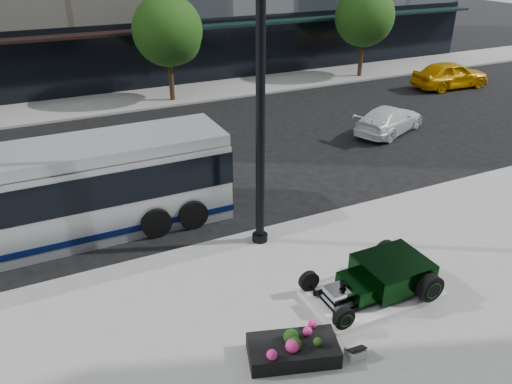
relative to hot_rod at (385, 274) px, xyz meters
name	(u,v)px	position (x,y,z in m)	size (l,w,h in m)	color
ground	(253,200)	(-0.75, 6.29, -0.70)	(120.00, 120.00, 0.00)	black
sidewalk_far	(151,98)	(-0.75, 20.29, -0.64)	(70.00, 4.00, 0.12)	gray
street_trees	(170,33)	(0.39, 19.36, 3.07)	(29.80, 3.80, 5.70)	black
display_plinth	(372,294)	(-0.33, 0.00, -0.50)	(3.40, 1.80, 0.15)	silver
hot_rod	(385,274)	(0.00, 0.00, 0.00)	(3.22, 2.00, 0.81)	black
info_plaque	(356,352)	(-1.96, -1.53, -0.45)	(0.42, 0.32, 0.31)	silver
lamppost	(260,115)	(-1.78, 3.66, 3.40)	(0.47, 0.47, 8.60)	black
flower_planter	(293,349)	(-3.21, -0.95, -0.34)	(2.16, 1.52, 0.64)	black
transit_bus	(29,198)	(-7.88, 6.74, 0.79)	(12.12, 2.88, 2.92)	silver
white_sedan	(390,120)	(8.13, 9.87, -0.07)	(1.77, 4.35, 1.26)	white
yellow_taxi	(450,75)	(16.73, 14.71, 0.13)	(1.96, 4.88, 1.66)	#DE9602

